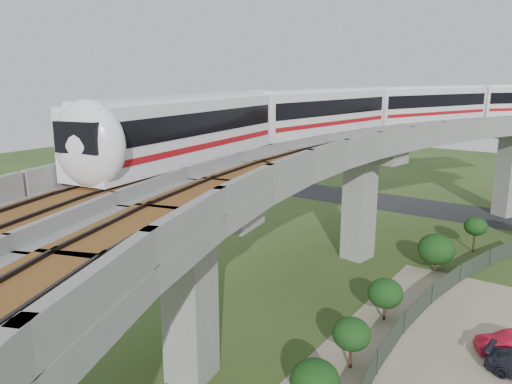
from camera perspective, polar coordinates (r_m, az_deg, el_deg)
ground at (r=35.40m, az=3.15°, el=-12.06°), size 160.00×160.00×0.00m
dirt_lot at (r=29.64m, az=25.98°, el=-18.88°), size 18.00×26.00×0.04m
asphalt_road at (r=61.59m, az=17.94°, el=-1.58°), size 60.00×8.00×0.03m
viaduct at (r=30.78m, az=9.47°, el=1.69°), size 19.58×73.98×11.40m
metro_train at (r=44.22m, az=15.65°, el=9.14°), size 19.33×59.48×3.64m
fence at (r=31.66m, az=18.90°, el=-14.53°), size 3.87×38.73×1.50m
tree_1 at (r=47.27m, az=23.80°, el=-3.61°), size 1.93×1.93×3.15m
tree_2 at (r=41.81m, az=19.90°, el=-6.16°), size 2.86×2.86×3.01m
tree_3 at (r=32.76m, az=14.57°, el=-11.15°), size 2.20×2.20×2.77m
tree_4 at (r=27.42m, az=10.87°, el=-15.66°), size 2.02×2.02×2.85m
tree_5 at (r=23.95m, az=6.74°, el=-20.67°), size 2.26×2.26×2.77m
car_red at (r=32.08m, az=27.11°, el=-15.16°), size 3.82×2.95×1.21m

